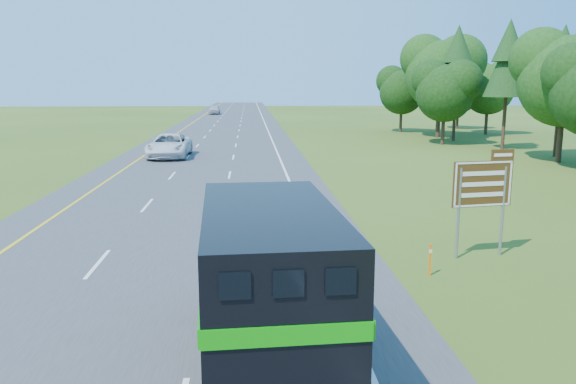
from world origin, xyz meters
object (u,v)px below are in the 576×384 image
object	(u,v)px
white_suv	(169,146)
exit_sign	(483,188)
far_car	(214,110)
horse_truck	(267,279)

from	to	relation	value
white_suv	exit_sign	size ratio (longest dim) A/B	1.83
white_suv	far_car	distance (m)	66.60
far_car	exit_sign	bearing A→B (deg)	-80.26
horse_truck	far_car	xyz separation A→B (m)	(-7.09, 101.12, -0.98)
far_car	white_suv	bearing A→B (deg)	-88.71
horse_truck	white_suv	distance (m)	35.18
horse_truck	far_car	size ratio (longest dim) A/B	1.55
far_car	exit_sign	size ratio (longest dim) A/B	1.40
exit_sign	horse_truck	bearing A→B (deg)	-145.07
white_suv	exit_sign	distance (m)	30.90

